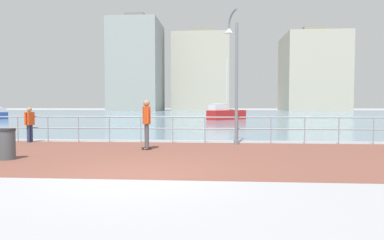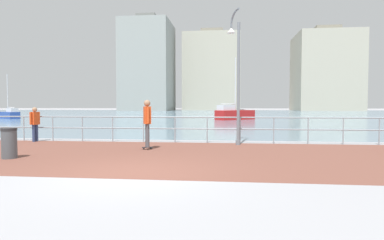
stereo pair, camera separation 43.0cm
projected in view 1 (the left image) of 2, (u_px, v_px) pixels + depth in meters
ground at (203, 116)px, 47.63m from camera, size 220.00×220.00×0.00m
brick_paving at (158, 155)px, 10.67m from camera, size 28.00×7.10×0.01m
harbor_water at (205, 114)px, 59.04m from camera, size 180.00×88.00×0.00m
waterfront_railing at (173, 125)px, 14.17m from camera, size 25.25×0.06×1.13m
lamppost at (234, 70)px, 13.41m from camera, size 0.57×0.73×5.53m
skateboarder at (147, 120)px, 11.88m from camera, size 0.41×0.54×1.81m
bystander at (30, 122)px, 14.26m from camera, size 0.32×0.56×1.53m
trash_bin at (7, 144)px, 9.75m from camera, size 0.46×0.46×0.93m
sailboat_blue at (226, 114)px, 36.40m from camera, size 4.52×4.52×6.85m
tower_slate at (313, 73)px, 97.67m from camera, size 17.30×16.93×24.29m
tower_steel at (137, 66)px, 95.40m from camera, size 13.77×16.00×27.58m
tower_brick at (201, 73)px, 107.07m from camera, size 17.62×17.26×25.93m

